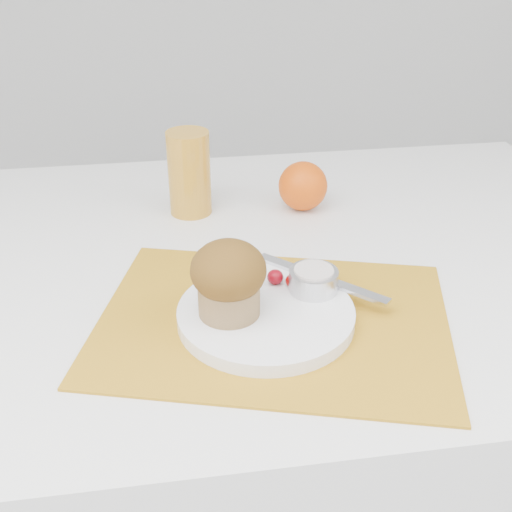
{
  "coord_description": "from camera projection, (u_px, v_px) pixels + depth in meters",
  "views": [
    {
      "loc": [
        -0.12,
        -0.76,
        1.21
      ],
      "look_at": [
        -0.01,
        -0.04,
        0.8
      ],
      "focal_mm": 45.0,
      "sensor_mm": 36.0,
      "label": 1
    }
  ],
  "objects": [
    {
      "name": "raspberry_near",
      "position": [
        275.0,
        277.0,
        0.83
      ],
      "size": [
        0.02,
        0.02,
        0.02
      ],
      "primitive_type": "ellipsoid",
      "color": "#57020A",
      "rests_on": "plate"
    },
    {
      "name": "table",
      "position": [
        255.0,
        440.0,
        1.13
      ],
      "size": [
        1.2,
        0.8,
        0.75
      ],
      "primitive_type": "cube",
      "color": "white",
      "rests_on": "ground"
    },
    {
      "name": "cream",
      "position": [
        314.0,
        271.0,
        0.8
      ],
      "size": [
        0.06,
        0.06,
        0.01
      ],
      "primitive_type": "cylinder",
      "rotation": [
        0.0,
        0.0,
        0.35
      ],
      "color": "silver",
      "rests_on": "ramekin"
    },
    {
      "name": "butter_knife",
      "position": [
        321.0,
        278.0,
        0.84
      ],
      "size": [
        0.15,
        0.15,
        0.0
      ],
      "primitive_type": "cube",
      "rotation": [
        0.0,
        0.0,
        -0.79
      ],
      "color": "silver",
      "rests_on": "plate"
    },
    {
      "name": "ramekin",
      "position": [
        313.0,
        280.0,
        0.81
      ],
      "size": [
        0.07,
        0.07,
        0.03
      ],
      "primitive_type": "cylinder",
      "rotation": [
        0.0,
        0.0,
        -0.04
      ],
      "color": "silver",
      "rests_on": "plate"
    },
    {
      "name": "orange",
      "position": [
        303.0,
        186.0,
        1.06
      ],
      "size": [
        0.08,
        0.08,
        0.08
      ],
      "primitive_type": "sphere",
      "color": "#EA5408",
      "rests_on": "table"
    },
    {
      "name": "juice_glass",
      "position": [
        189.0,
        173.0,
        1.03
      ],
      "size": [
        0.09,
        0.09,
        0.14
      ],
      "primitive_type": "cylinder",
      "rotation": [
        0.0,
        0.0,
        -0.32
      ],
      "color": "gold",
      "rests_on": "table"
    },
    {
      "name": "placemat",
      "position": [
        273.0,
        321.0,
        0.79
      ],
      "size": [
        0.5,
        0.42,
        0.0
      ],
      "primitive_type": "cube",
      "rotation": [
        0.0,
        0.0,
        -0.28
      ],
      "color": "#BF841A",
      "rests_on": "table"
    },
    {
      "name": "muffin",
      "position": [
        229.0,
        278.0,
        0.75
      ],
      "size": [
        0.09,
        0.09,
        0.09
      ],
      "color": "olive",
      "rests_on": "plate"
    },
    {
      "name": "raspberry_far",
      "position": [
        293.0,
        281.0,
        0.82
      ],
      "size": [
        0.02,
        0.02,
        0.02
      ],
      "primitive_type": "ellipsoid",
      "color": "#5F0302",
      "rests_on": "plate"
    },
    {
      "name": "plate",
      "position": [
        266.0,
        315.0,
        0.78
      ],
      "size": [
        0.27,
        0.27,
        0.02
      ],
      "primitive_type": "cylinder",
      "rotation": [
        0.0,
        0.0,
        -0.28
      ],
      "color": "white",
      "rests_on": "placemat"
    }
  ]
}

